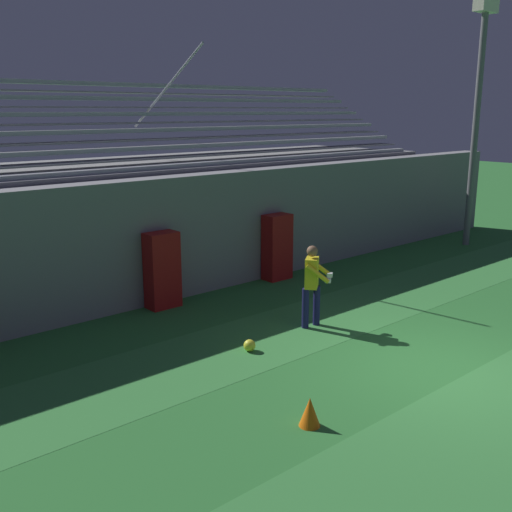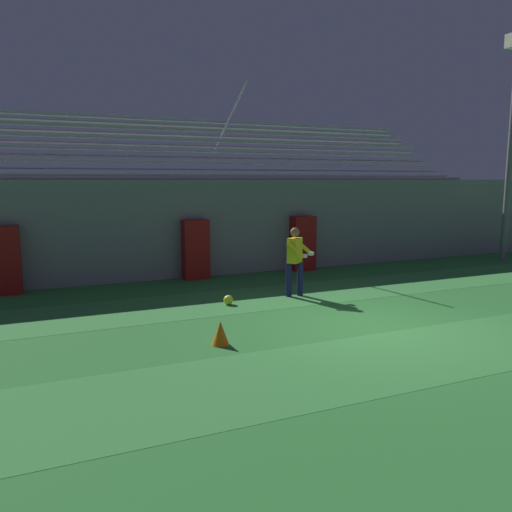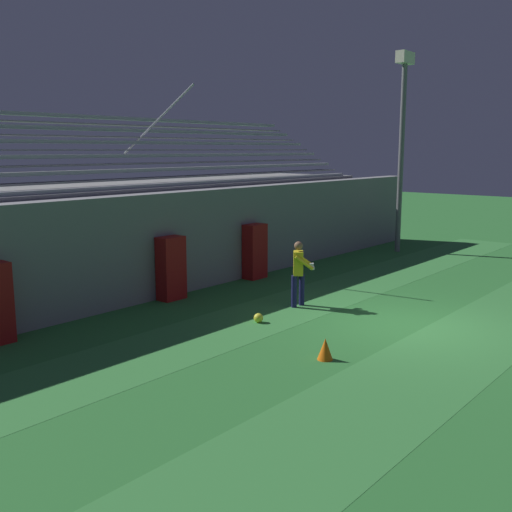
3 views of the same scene
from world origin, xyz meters
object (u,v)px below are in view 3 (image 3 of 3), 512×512
at_px(goalkeeper, 299,269).
at_px(soccer_ball, 258,318).
at_px(padding_pillar_gate_right, 255,251).
at_px(floodlight_pole, 402,126).
at_px(traffic_cone, 325,349).
at_px(padding_pillar_gate_left, 171,268).

height_order(goalkeeper, soccer_ball, goalkeeper).
xyz_separation_m(padding_pillar_gate_right, goalkeeper, (-1.87, -3.02, 0.11)).
height_order(floodlight_pole, goalkeeper, floodlight_pole).
bearing_deg(soccer_ball, traffic_cone, -113.15).
relative_size(goalkeeper, traffic_cone, 3.98).
bearing_deg(floodlight_pole, soccer_ball, -169.32).
distance_m(floodlight_pole, traffic_cone, 13.76).
relative_size(padding_pillar_gate_right, goalkeeper, 1.01).
height_order(goalkeeper, traffic_cone, goalkeeper).
bearing_deg(traffic_cone, padding_pillar_gate_left, 77.31).
xyz_separation_m(soccer_ball, traffic_cone, (-1.09, -2.55, 0.10)).
bearing_deg(padding_pillar_gate_right, soccer_ball, -139.01).
xyz_separation_m(floodlight_pole, goalkeeper, (-9.26, -1.93, -3.84)).
bearing_deg(traffic_cone, soccer_ball, 66.85).
relative_size(padding_pillar_gate_left, goalkeeper, 1.01).
distance_m(padding_pillar_gate_left, traffic_cone, 5.89).
distance_m(goalkeeper, soccer_ball, 1.97).
xyz_separation_m(padding_pillar_gate_right, floodlight_pole, (7.39, -1.09, 3.95)).
relative_size(floodlight_pole, traffic_cone, 17.88).
distance_m(soccer_ball, traffic_cone, 2.77).
distance_m(padding_pillar_gate_left, padding_pillar_gate_right, 3.45).
height_order(padding_pillar_gate_right, goalkeeper, padding_pillar_gate_right).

